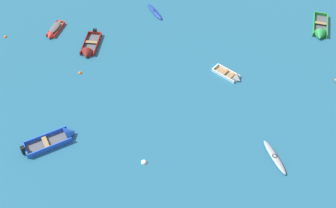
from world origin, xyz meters
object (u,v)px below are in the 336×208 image
at_px(rowboat_blue_far_right, 59,138).
at_px(mooring_buoy_near_foreground, 80,73).
at_px(kayak_deep_blue_cluster_inner, 155,12).
at_px(rowboat_maroon_midfield_left, 89,50).
at_px(rowboat_white_near_right, 233,77).
at_px(rowboat_red_near_left, 54,31).
at_px(mooring_buoy_midfield, 5,37).
at_px(rowboat_green_outer_right, 320,32).
at_px(kayak_grey_outer_left, 274,157).
at_px(mooring_buoy_trailing, 144,163).

height_order(rowboat_blue_far_right, mooring_buoy_near_foreground, rowboat_blue_far_right).
height_order(kayak_deep_blue_cluster_inner, rowboat_maroon_midfield_left, rowboat_maroon_midfield_left).
height_order(rowboat_blue_far_right, rowboat_white_near_right, rowboat_blue_far_right).
distance_m(rowboat_red_near_left, mooring_buoy_midfield, 4.59).
distance_m(rowboat_green_outer_right, mooring_buoy_midfield, 30.23).
bearing_deg(rowboat_blue_far_right, kayak_deep_blue_cluster_inner, 77.12).
relative_size(rowboat_blue_far_right, rowboat_white_near_right, 1.38).
relative_size(kayak_grey_outer_left, mooring_buoy_trailing, 7.12).
bearing_deg(rowboat_maroon_midfield_left, rowboat_white_near_right, -5.19).
xyz_separation_m(rowboat_maroon_midfield_left, mooring_buoy_trailing, (7.63, -11.11, -0.17)).
height_order(kayak_deep_blue_cluster_inner, mooring_buoy_near_foreground, kayak_deep_blue_cluster_inner).
bearing_deg(rowboat_green_outer_right, kayak_deep_blue_cluster_inner, 178.26).
bearing_deg(mooring_buoy_midfield, rowboat_red_near_left, 17.98).
relative_size(rowboat_blue_far_right, kayak_deep_blue_cluster_inner, 1.43).
relative_size(rowboat_red_near_left, kayak_grey_outer_left, 0.93).
relative_size(rowboat_red_near_left, rowboat_white_near_right, 1.01).
xyz_separation_m(rowboat_red_near_left, kayak_deep_blue_cluster_inner, (8.96, 4.95, -0.10)).
bearing_deg(rowboat_green_outer_right, mooring_buoy_trailing, -127.52).
relative_size(rowboat_blue_far_right, rowboat_maroon_midfield_left, 0.99).
bearing_deg(kayak_grey_outer_left, rowboat_blue_far_right, -176.13).
bearing_deg(mooring_buoy_near_foreground, rowboat_white_near_right, 7.37).
bearing_deg(mooring_buoy_near_foreground, kayak_deep_blue_cluster_inner, 64.65).
bearing_deg(mooring_buoy_trailing, rowboat_green_outer_right, 52.48).
height_order(mooring_buoy_trailing, mooring_buoy_near_foreground, mooring_buoy_trailing).
xyz_separation_m(mooring_buoy_trailing, mooring_buoy_midfield, (-16.14, 11.74, 0.00)).
distance_m(rowboat_maroon_midfield_left, mooring_buoy_midfield, 8.53).
bearing_deg(rowboat_red_near_left, rowboat_maroon_midfield_left, -26.27).
relative_size(rowboat_green_outer_right, mooring_buoy_near_foreground, 13.62).
distance_m(kayak_grey_outer_left, mooring_buoy_midfield, 27.22).
bearing_deg(kayak_grey_outer_left, kayak_deep_blue_cluster_inner, 127.04).
distance_m(rowboat_red_near_left, kayak_grey_outer_left, 23.83).
relative_size(mooring_buoy_midfield, mooring_buoy_near_foreground, 0.96).
relative_size(rowboat_red_near_left, mooring_buoy_midfield, 9.43).
xyz_separation_m(rowboat_maroon_midfield_left, rowboat_green_outer_right, (21.15, 6.50, 0.02)).
xyz_separation_m(rowboat_red_near_left, rowboat_white_near_right, (17.49, -3.26, -0.11)).
bearing_deg(rowboat_white_near_right, rowboat_blue_far_right, -144.32).
xyz_separation_m(kayak_grey_outer_left, mooring_buoy_near_foreground, (-16.82, 6.14, -0.15)).
xyz_separation_m(kayak_grey_outer_left, mooring_buoy_midfield, (-25.44, 9.70, -0.15)).
xyz_separation_m(rowboat_red_near_left, rowboat_maroon_midfield_left, (4.14, -2.05, -0.06)).
xyz_separation_m(mooring_buoy_trailing, mooring_buoy_near_foreground, (-7.52, 8.19, 0.00)).
xyz_separation_m(kayak_deep_blue_cluster_inner, mooring_buoy_near_foreground, (-4.70, -9.92, -0.14)).
height_order(kayak_grey_outer_left, rowboat_green_outer_right, rowboat_green_outer_right).
relative_size(rowboat_maroon_midfield_left, mooring_buoy_midfield, 12.93).
relative_size(rowboat_blue_far_right, kayak_grey_outer_left, 1.26).
height_order(rowboat_blue_far_right, kayak_deep_blue_cluster_inner, rowboat_blue_far_right).
height_order(rowboat_blue_far_right, mooring_buoy_midfield, rowboat_blue_far_right).
bearing_deg(mooring_buoy_midfield, rowboat_green_outer_right, 11.19).
bearing_deg(rowboat_red_near_left, mooring_buoy_midfield, -162.02).
bearing_deg(rowboat_red_near_left, rowboat_blue_far_right, -67.57).
bearing_deg(rowboat_blue_far_right, rowboat_red_near_left, 112.43).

